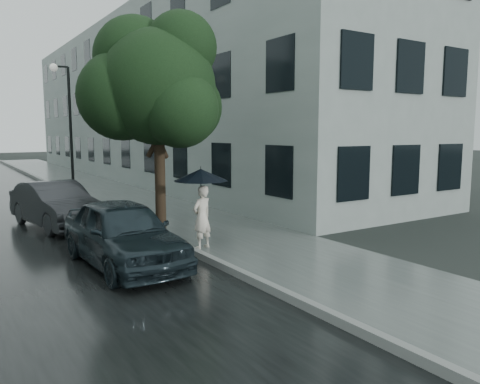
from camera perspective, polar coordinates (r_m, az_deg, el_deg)
ground at (r=10.16m, az=6.50°, el=-8.33°), size 120.00×120.00×0.00m
sidewalk at (r=20.77m, az=-14.36°, el=-0.41°), size 3.50×60.00×0.01m
kerb_near at (r=20.27m, az=-19.26°, el=-0.58°), size 0.15×60.00×0.15m
building_near at (r=29.52m, az=-9.58°, el=10.72°), size 7.02×36.00×9.00m
pedestrian at (r=11.00m, az=-4.66°, el=-3.06°), size 0.63×0.51×1.49m
umbrella at (r=10.84m, az=-4.80°, el=2.09°), size 1.69×1.69×1.00m
street_tree at (r=12.34m, az=-10.17°, el=12.62°), size 3.81×3.46×5.75m
lamp_post at (r=21.16m, az=-20.38°, el=8.02°), size 0.84×0.40×5.51m
car_near at (r=9.89m, az=-14.06°, el=-4.85°), size 1.75×4.05×1.36m
car_far at (r=14.47m, az=-21.56°, el=-1.42°), size 2.03×4.12×1.30m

